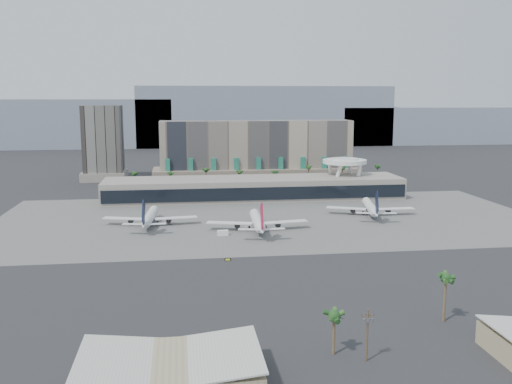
{
  "coord_description": "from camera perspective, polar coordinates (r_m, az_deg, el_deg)",
  "views": [
    {
      "loc": [
        -42.23,
        -210.34,
        58.03
      ],
      "look_at": [
        -8.42,
        40.0,
        15.65
      ],
      "focal_mm": 40.0,
      "sensor_mm": 36.0,
      "label": 1
    }
  ],
  "objects": [
    {
      "name": "terminal",
      "position": [
        327.03,
        -0.18,
        0.46
      ],
      "size": [
        170.0,
        32.5,
        14.5
      ],
      "color": "#A0988C",
      "rests_on": "ground"
    },
    {
      "name": "near_palm_a",
      "position": [
        133.09,
        7.81,
        -12.74
      ],
      "size": [
        6.0,
        6.0,
        10.61
      ],
      "color": "brown",
      "rests_on": "ground"
    },
    {
      "name": "airliner_left",
      "position": [
        263.92,
        -10.59,
        -2.48
      ],
      "size": [
        43.28,
        44.68,
        15.42
      ],
      "rotation": [
        0.0,
        0.0,
        -0.08
      ],
      "color": "white",
      "rests_on": "ground"
    },
    {
      "name": "service_vehicle_b",
      "position": [
        257.27,
        -0.68,
        -3.29
      ],
      "size": [
        3.87,
        2.41,
        1.91
      ],
      "primitive_type": "cube",
      "rotation": [
        0.0,
        0.0,
        0.08
      ],
      "color": "silver",
      "rests_on": "ground"
    },
    {
      "name": "ground",
      "position": [
        222.25,
        3.55,
        -5.63
      ],
      "size": [
        900.0,
        900.0,
        0.0
      ],
      "primitive_type": "plane",
      "color": "#232326",
      "rests_on": "ground"
    },
    {
      "name": "hotel",
      "position": [
        390.46,
        0.04,
        3.46
      ],
      "size": [
        140.0,
        30.0,
        42.0
      ],
      "color": "tan",
      "rests_on": "ground"
    },
    {
      "name": "airliner_centre",
      "position": [
        250.01,
        0.16,
        -2.94
      ],
      "size": [
        45.14,
        46.53,
        16.06
      ],
      "rotation": [
        0.0,
        0.0,
        -0.05
      ],
      "color": "white",
      "rests_on": "ground"
    },
    {
      "name": "utility_pole",
      "position": [
        131.38,
        11.09,
        -13.45
      ],
      "size": [
        3.2,
        0.85,
        12.0
      ],
      "color": "#4C3826",
      "rests_on": "ground"
    },
    {
      "name": "taxiway_sign",
      "position": [
        205.44,
        -2.85,
        -6.75
      ],
      "size": [
        2.2,
        0.47,
        1.0
      ],
      "rotation": [
        0.0,
        0.0,
        -0.06
      ],
      "color": "black",
      "rests_on": "ground"
    },
    {
      "name": "airliner_right",
      "position": [
        287.42,
        11.39,
        -1.52
      ],
      "size": [
        43.01,
        44.67,
        15.56
      ],
      "rotation": [
        0.0,
        0.0,
        -0.19
      ],
      "color": "white",
      "rests_on": "ground"
    },
    {
      "name": "near_palm_b",
      "position": [
        156.93,
        18.42,
        -8.67
      ],
      "size": [
        6.0,
        6.0,
        13.22
      ],
      "color": "brown",
      "rests_on": "ground"
    },
    {
      "name": "saucer_structure",
      "position": [
        342.81,
        8.85,
        2.78
      ],
      "size": [
        26.0,
        26.0,
        21.89
      ],
      "color": "white",
      "rests_on": "ground"
    },
    {
      "name": "hangar_left",
      "position": [
        121.46,
        -8.56,
        -17.43
      ],
      "size": [
        36.65,
        22.6,
        7.55
      ],
      "color": "tan",
      "rests_on": "ground"
    },
    {
      "name": "palm_row",
      "position": [
        361.87,
        0.19,
        1.98
      ],
      "size": [
        157.8,
        2.8,
        13.1
      ],
      "color": "brown",
      "rests_on": "ground"
    },
    {
      "name": "office_tower",
      "position": [
        415.2,
        -15.01,
        4.35
      ],
      "size": [
        30.0,
        30.0,
        52.0
      ],
      "color": "black",
      "rests_on": "ground"
    },
    {
      "name": "service_vehicle_a",
      "position": [
        241.89,
        -3.35,
        -4.1
      ],
      "size": [
        4.69,
        2.55,
        2.22
      ],
      "primitive_type": "cube",
      "rotation": [
        0.0,
        0.0,
        0.07
      ],
      "color": "white",
      "rests_on": "ground"
    },
    {
      "name": "mountain_ridge",
      "position": [
        684.52,
        -1.82,
        7.16
      ],
      "size": [
        680.0,
        60.0,
        70.0
      ],
      "color": "gray",
      "rests_on": "ground"
    },
    {
      "name": "apron_pad",
      "position": [
        274.87,
        1.32,
        -2.66
      ],
      "size": [
        260.0,
        130.0,
        0.06
      ],
      "primitive_type": "cube",
      "color": "#5B5B59",
      "rests_on": "ground"
    }
  ]
}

